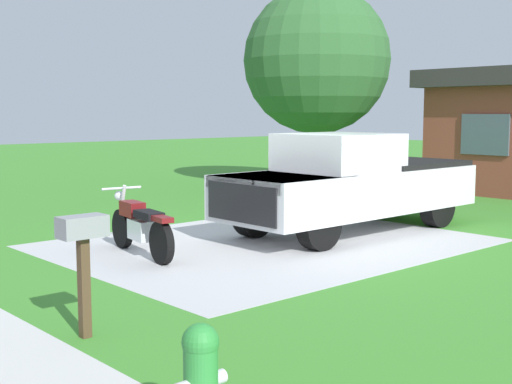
{
  "coord_description": "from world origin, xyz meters",
  "views": [
    {
      "loc": [
        8.68,
        -8.13,
        2.29
      ],
      "look_at": [
        -0.19,
        -0.1,
        0.9
      ],
      "focal_mm": 48.13,
      "sensor_mm": 36.0,
      "label": 1
    }
  ],
  "objects_px": {
    "pickup_truck": "(353,182)",
    "shade_tree": "(317,60)",
    "motorcycle": "(140,226)",
    "mailbox": "(83,243)"
  },
  "relations": [
    {
      "from": "pickup_truck",
      "to": "shade_tree",
      "type": "distance_m",
      "value": 8.62
    },
    {
      "from": "motorcycle",
      "to": "mailbox",
      "type": "relative_size",
      "value": 1.75
    },
    {
      "from": "motorcycle",
      "to": "shade_tree",
      "type": "height_order",
      "value": "shade_tree"
    },
    {
      "from": "motorcycle",
      "to": "pickup_truck",
      "type": "distance_m",
      "value": 4.39
    },
    {
      "from": "mailbox",
      "to": "motorcycle",
      "type": "bearing_deg",
      "value": 139.45
    },
    {
      "from": "motorcycle",
      "to": "pickup_truck",
      "type": "relative_size",
      "value": 0.39
    },
    {
      "from": "shade_tree",
      "to": "mailbox",
      "type": "bearing_deg",
      "value": -56.16
    },
    {
      "from": "shade_tree",
      "to": "pickup_truck",
      "type": "bearing_deg",
      "value": -42.03
    },
    {
      "from": "pickup_truck",
      "to": "shade_tree",
      "type": "height_order",
      "value": "shade_tree"
    },
    {
      "from": "motorcycle",
      "to": "shade_tree",
      "type": "bearing_deg",
      "value": 118.15
    }
  ]
}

